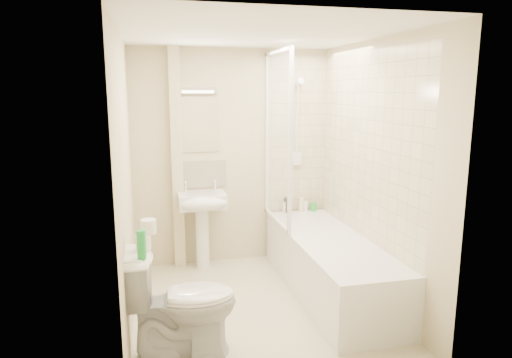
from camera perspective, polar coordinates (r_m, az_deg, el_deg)
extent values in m
plane|color=beige|center=(4.32, 0.22, -15.69)|extent=(2.50, 2.50, 0.00)
cube|color=beige|center=(5.14, -2.99, 2.67)|extent=(2.20, 0.02, 2.40)
cube|color=beige|center=(3.84, -15.96, -0.59)|extent=(0.02, 2.50, 2.40)
cube|color=beige|center=(4.32, 14.58, 0.74)|extent=(0.02, 2.50, 2.40)
cube|color=white|center=(3.89, 0.25, 17.75)|extent=(2.20, 2.50, 0.02)
cube|color=beige|center=(5.29, 5.07, 5.33)|extent=(0.70, 0.01, 1.75)
cube|color=beige|center=(4.42, 13.66, 3.95)|extent=(0.01, 2.10, 1.75)
cube|color=beige|center=(5.01, -9.87, 2.31)|extent=(0.12, 0.12, 2.40)
cube|color=beige|center=(5.11, -7.09, 0.61)|extent=(0.60, 0.02, 0.30)
cube|color=white|center=(5.04, -7.23, 6.77)|extent=(0.46, 0.01, 0.60)
cube|color=silver|center=(5.00, -7.31, 10.99)|extent=(0.42, 0.07, 0.07)
cube|color=white|center=(4.56, 9.13, -10.60)|extent=(0.70, 2.10, 0.55)
cube|color=white|center=(4.48, 9.22, -7.99)|extent=(0.56, 1.96, 0.05)
cube|color=white|center=(4.77, 2.70, 5.04)|extent=(0.01, 0.90, 1.80)
cube|color=white|center=(5.18, 1.40, 5.53)|extent=(0.04, 0.04, 1.80)
cube|color=white|center=(4.34, 4.32, 4.44)|extent=(0.04, 0.04, 1.80)
cube|color=white|center=(4.76, 2.80, 15.65)|extent=(0.04, 0.90, 0.04)
cube|color=white|center=(4.93, 2.61, -5.17)|extent=(0.04, 0.90, 0.03)
cylinder|color=white|center=(5.25, 5.17, 6.66)|extent=(0.02, 0.02, 0.90)
cylinder|color=white|center=(5.31, 5.08, 1.81)|extent=(0.05, 0.05, 0.02)
cylinder|color=white|center=(5.24, 5.25, 11.57)|extent=(0.05, 0.05, 0.02)
cylinder|color=white|center=(5.18, 5.49, 11.91)|extent=(0.08, 0.11, 0.11)
cube|color=white|center=(5.29, 5.11, 2.55)|extent=(0.10, 0.05, 0.14)
cylinder|color=white|center=(5.22, 5.05, 7.18)|extent=(0.01, 0.13, 0.84)
cylinder|color=white|center=(5.12, -6.71, -7.31)|extent=(0.15, 0.15, 0.68)
cube|color=white|center=(4.98, -6.78, -2.64)|extent=(0.50, 0.39, 0.16)
ellipsoid|color=white|center=(4.81, -6.55, -3.10)|extent=(0.50, 0.21, 0.16)
cube|color=silver|center=(4.96, -6.80, -1.98)|extent=(0.35, 0.25, 0.04)
cylinder|color=white|center=(5.04, -8.82, -1.04)|extent=(0.03, 0.03, 0.10)
cylinder|color=white|center=(5.07, -5.10, -0.88)|extent=(0.03, 0.03, 0.10)
sphere|color=white|center=(5.03, -8.84, -0.45)|extent=(0.04, 0.04, 0.04)
sphere|color=white|center=(5.06, -5.11, -0.28)|extent=(0.04, 0.04, 0.04)
cylinder|color=white|center=(5.31, 3.62, -3.52)|extent=(0.05, 0.05, 0.13)
cylinder|color=black|center=(5.31, 3.85, -3.28)|extent=(0.07, 0.07, 0.17)
cylinder|color=beige|center=(5.37, 5.69, -3.22)|extent=(0.06, 0.06, 0.16)
cylinder|color=white|center=(5.39, 6.22, -3.40)|extent=(0.05, 0.05, 0.12)
cylinder|color=green|center=(5.42, 7.20, -3.49)|extent=(0.07, 0.07, 0.09)
imported|color=white|center=(3.52, -9.31, -14.94)|extent=(0.48, 0.82, 0.82)
cylinder|color=white|center=(3.40, -13.91, -7.70)|extent=(0.11, 0.11, 0.10)
cylinder|color=white|center=(3.40, -13.29, -5.81)|extent=(0.11, 0.11, 0.10)
cylinder|color=green|center=(3.21, -14.13, -7.94)|extent=(0.06, 0.06, 0.20)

